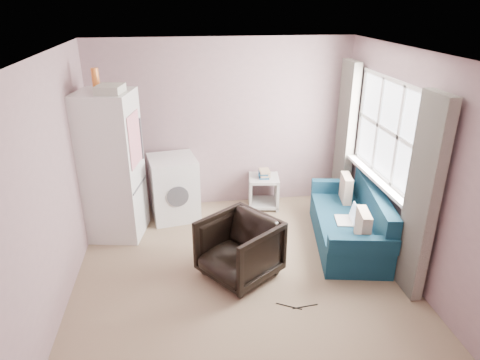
# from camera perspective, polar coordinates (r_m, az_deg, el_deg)

# --- Properties ---
(room) EXTENTS (3.84, 4.24, 2.54)m
(room) POSITION_cam_1_polar(r_m,az_deg,el_deg) (4.41, 0.67, -0.01)
(room) COLOR #90785E
(room) RESTS_ON ground
(armchair) EXTENTS (1.03, 1.04, 0.78)m
(armchair) POSITION_cam_1_polar(r_m,az_deg,el_deg) (4.91, -0.09, -8.78)
(armchair) COLOR black
(armchair) RESTS_ON ground
(fridge) EXTENTS (0.79, 0.78, 2.21)m
(fridge) POSITION_cam_1_polar(r_m,az_deg,el_deg) (5.76, -16.67, 1.84)
(fridge) COLOR silver
(fridge) RESTS_ON ground
(washing_machine) EXTENTS (0.75, 0.75, 0.91)m
(washing_machine) POSITION_cam_1_polar(r_m,az_deg,el_deg) (6.24, -8.83, -0.85)
(washing_machine) COLOR silver
(washing_machine) RESTS_ON ground
(side_table) EXTENTS (0.50, 0.50, 0.61)m
(side_table) POSITION_cam_1_polar(r_m,az_deg,el_deg) (6.54, 3.16, -1.25)
(side_table) COLOR beige
(side_table) RESTS_ON ground
(sofa) EXTENTS (1.08, 1.84, 0.77)m
(sofa) POSITION_cam_1_polar(r_m,az_deg,el_deg) (5.76, 14.72, -5.68)
(sofa) COLOR navy
(sofa) RESTS_ON ground
(window_dressing) EXTENTS (0.17, 2.62, 2.18)m
(window_dressing) POSITION_cam_1_polar(r_m,az_deg,el_deg) (5.59, 17.77, 2.37)
(window_dressing) COLOR white
(window_dressing) RESTS_ON ground
(floor_cables) EXTENTS (0.43, 0.15, 0.01)m
(floor_cables) POSITION_cam_1_polar(r_m,az_deg,el_deg) (4.71, 7.63, -16.35)
(floor_cables) COLOR black
(floor_cables) RESTS_ON ground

